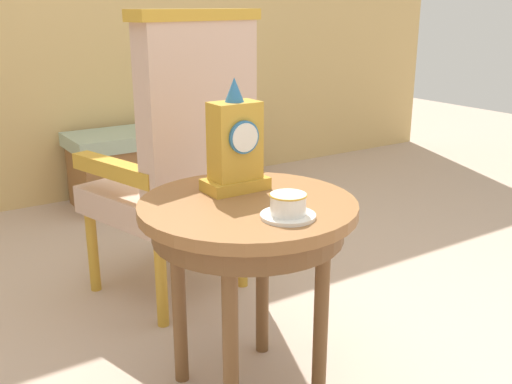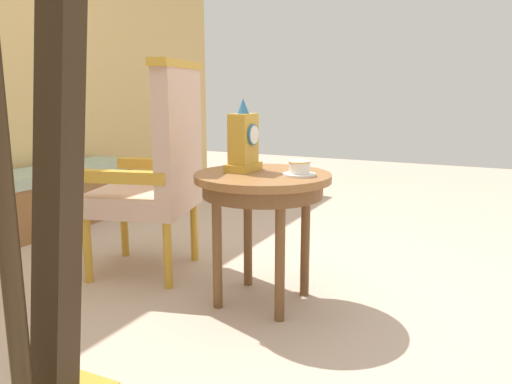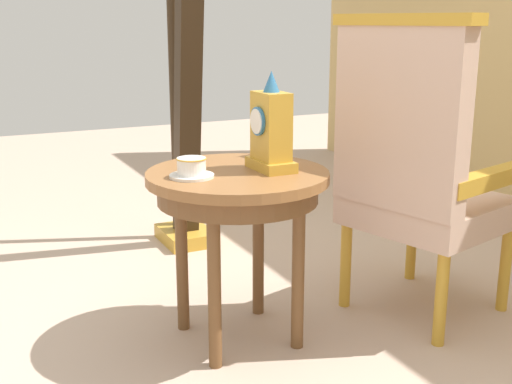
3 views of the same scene
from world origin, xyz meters
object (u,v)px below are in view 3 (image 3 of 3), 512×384
(side_table, at_px, (238,194))
(armchair, at_px, (416,167))
(harp, at_px, (184,94))
(teacup_left, at_px, (192,168))
(mantel_clock, at_px, (271,131))

(side_table, bearing_deg, armchair, 79.95)
(armchair, height_order, harp, harp)
(harp, bearing_deg, side_table, -10.35)
(teacup_left, xyz_separation_m, mantel_clock, (0.01, 0.28, 0.10))
(armchair, bearing_deg, harp, -157.77)
(side_table, xyz_separation_m, mantel_clock, (0.03, 0.11, 0.22))
(teacup_left, xyz_separation_m, harp, (-1.06, 0.36, 0.12))
(side_table, distance_m, armchair, 0.68)
(side_table, relative_size, teacup_left, 4.27)
(side_table, bearing_deg, mantel_clock, 75.95)
(teacup_left, distance_m, harp, 1.13)
(mantel_clock, height_order, harp, harp)
(teacup_left, height_order, harp, harp)
(side_table, xyz_separation_m, harp, (-1.05, 0.19, 0.23))
(armchair, bearing_deg, mantel_clock, -99.23)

